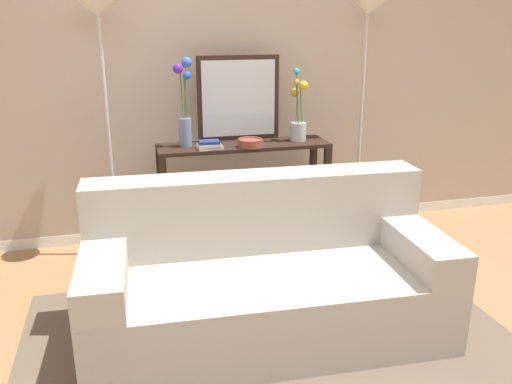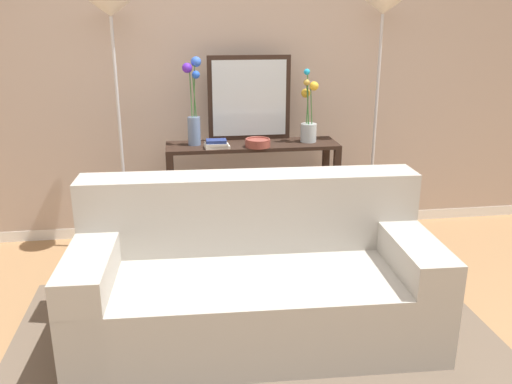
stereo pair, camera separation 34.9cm
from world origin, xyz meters
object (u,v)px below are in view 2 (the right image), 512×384
Objects in this scene: console_table at (252,177)px; floor_lamp_right at (380,56)px; wall_mirror at (249,98)px; vase_short_flowers at (309,119)px; vase_tall_flowers at (194,109)px; book_stack at (217,144)px; fruit_bowl at (258,143)px; couch at (254,281)px; book_row_under_console at (209,241)px; floor_lamp_left at (114,60)px.

console_table is 1.35m from floor_lamp_right.
wall_mirror reaches higher than vase_short_flowers.
vase_tall_flowers is at bearing -177.62° from floor_lamp_right.
vase_tall_flowers is 0.31m from book_stack.
wall_mirror is 3.45× the size of fruit_bowl.
vase_short_flowers is 0.74m from book_stack.
couch reaches higher than console_table.
console_table is 3.47× the size of book_row_under_console.
fruit_bowl is at bearing -16.03° from vase_tall_flowers.
floor_lamp_left is 0.99× the size of floor_lamp_right.
vase_short_flowers is at bearing -1.24° from vase_tall_flowers.
vase_short_flowers is (0.44, -0.15, -0.15)m from wall_mirror.
floor_lamp_left is at bearing 172.84° from book_row_under_console.
console_table is 0.63m from book_row_under_console.
vase_short_flowers reaches higher than book_row_under_console.
vase_tall_flowers is at bearing -163.34° from wall_mirror.
wall_mirror is at bearing 42.28° from book_stack.
floor_lamp_right is at bearing 3.38° from book_row_under_console.
floor_lamp_right is (1.99, 0.00, 0.01)m from floor_lamp_left.
floor_lamp_right is at bearing 48.23° from couch.
couch is 1.26m from book_stack.
couch is 1.50m from vase_tall_flowers.
couch is 3.13× the size of wall_mirror.
book_stack is (-0.28, -0.25, -0.30)m from wall_mirror.
book_stack is at bearing -137.72° from wall_mirror.
floor_lamp_right is 1.48m from vase_tall_flowers.
book_stack is 0.82m from book_row_under_console.
vase_tall_flowers reaches higher than fruit_bowl.
vase_short_flowers is at bearing 0.09° from book_row_under_console.
book_row_under_console is (-0.07, 0.10, -0.81)m from book_stack.
wall_mirror reaches higher than book_row_under_console.
floor_lamp_right is at bearing 7.91° from vase_short_flowers.
vase_tall_flowers reaches higher than console_table.
book_row_under_console is (-0.38, 0.11, -0.82)m from fruit_bowl.
floor_lamp_left reaches higher than vase_tall_flowers.
wall_mirror is at bearing 95.69° from fruit_bowl.
vase_tall_flowers is at bearing -6.18° from floor_lamp_left.
vase_short_flowers reaches higher than console_table.
floor_lamp_left is at bearing -175.91° from wall_mirror.
book_stack reaches higher than couch.
vase_tall_flowers is 1.72× the size of book_row_under_console.
vase_tall_flowers is 0.88m from vase_short_flowers.
console_table is at bearing -175.44° from floor_lamp_right.
vase_tall_flowers reaches higher than book_row_under_console.
vase_short_flowers is at bearing -172.09° from floor_lamp_right.
vase_short_flowers is (1.42, -0.08, -0.45)m from floor_lamp_left.
book_row_under_console is (-0.19, 1.22, -0.26)m from couch.
vase_tall_flowers is at bearing 166.61° from book_row_under_console.
book_stack is at bearing -159.77° from console_table.
floor_lamp_right is at bearing 0.00° from floor_lamp_left.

